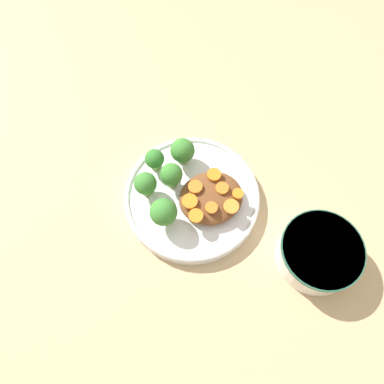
{
  "coord_description": "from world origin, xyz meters",
  "views": [
    {
      "loc": [
        0.24,
        -0.09,
        0.6
      ],
      "look_at": [
        0.0,
        0.0,
        0.03
      ],
      "focal_mm": 35.0,
      "sensor_mm": 36.0,
      "label": 1
    }
  ],
  "objects": [
    {
      "name": "broccoli_floret_3",
      "position": [
        -0.07,
        0.01,
        0.05
      ],
      "size": [
        0.04,
        0.04,
        0.05
      ],
      "color": "#7FA85B",
      "rests_on": "plate"
    },
    {
      "name": "plate",
      "position": [
        0.0,
        0.0,
        0.01
      ],
      "size": [
        0.23,
        0.23,
        0.02
      ],
      "color": "white",
      "rests_on": "ground_plane"
    },
    {
      "name": "carrot_slice_4",
      "position": [
        0.02,
        -0.01,
        0.05
      ],
      "size": [
        0.03,
        0.03,
        0.01
      ],
      "primitive_type": "cylinder",
      "color": "orange",
      "rests_on": "stew_mound"
    },
    {
      "name": "carrot_slice_5",
      "position": [
        -0.01,
        0.04,
        0.05
      ],
      "size": [
        0.02,
        0.02,
        0.01
      ],
      "primitive_type": "cylinder",
      "color": "orange",
      "rests_on": "stew_mound"
    },
    {
      "name": "broccoli_floret_4",
      "position": [
        -0.07,
        -0.04,
        0.05
      ],
      "size": [
        0.03,
        0.03,
        0.05
      ],
      "color": "#7FA85B",
      "rests_on": "plate"
    },
    {
      "name": "carrot_slice_1",
      "position": [
        0.02,
        0.05,
        0.05
      ],
      "size": [
        0.02,
        0.02,
        0.0
      ],
      "primitive_type": "cylinder",
      "color": "orange",
      "rests_on": "stew_mound"
    },
    {
      "name": "broccoli_floret_0",
      "position": [
        -0.03,
        -0.07,
        0.05
      ],
      "size": [
        0.04,
        0.04,
        0.05
      ],
      "color": "#759E51",
      "rests_on": "plate"
    },
    {
      "name": "dip_bowl",
      "position": [
        0.17,
        0.15,
        0.03
      ],
      "size": [
        0.13,
        0.13,
        0.05
      ],
      "color": "white",
      "rests_on": "ground_plane"
    },
    {
      "name": "carrot_slice_3",
      "position": [
        0.04,
        0.07,
        0.05
      ],
      "size": [
        0.02,
        0.02,
        0.01
      ],
      "primitive_type": "cylinder",
      "color": "orange",
      "rests_on": "stew_mound"
    },
    {
      "name": "carrot_slice_7",
      "position": [
        0.05,
        -0.01,
        0.05
      ],
      "size": [
        0.02,
        0.02,
        0.01
      ],
      "primitive_type": "cylinder",
      "color": "orange",
      "rests_on": "stew_mound"
    },
    {
      "name": "carrot_slice_6",
      "position": [
        0.05,
        0.05,
        0.05
      ],
      "size": [
        0.02,
        0.02,
        0.0
      ],
      "primitive_type": "cylinder",
      "color": "orange",
      "rests_on": "stew_mound"
    },
    {
      "name": "carrot_slice_2",
      "position": [
        0.04,
        0.02,
        0.05
      ],
      "size": [
        0.02,
        0.02,
        0.0
      ],
      "primitive_type": "cylinder",
      "color": "orange",
      "rests_on": "stew_mound"
    },
    {
      "name": "broccoli_floret_2",
      "position": [
        0.03,
        -0.06,
        0.05
      ],
      "size": [
        0.04,
        0.04,
        0.06
      ],
      "color": "#7FA85B",
      "rests_on": "plate"
    },
    {
      "name": "ground_plane",
      "position": [
        0.0,
        0.0,
        0.0
      ],
      "size": [
        4.0,
        4.0,
        0.0
      ],
      "primitive_type": "plane",
      "color": "tan"
    },
    {
      "name": "carrot_slice_0",
      "position": [
        -0.0,
        0.01,
        0.05
      ],
      "size": [
        0.02,
        0.02,
        0.01
      ],
      "primitive_type": "cylinder",
      "color": "orange",
      "rests_on": "stew_mound"
    },
    {
      "name": "broccoli_floret_1",
      "position": [
        -0.03,
        -0.02,
        0.05
      ],
      "size": [
        0.04,
        0.04,
        0.05
      ],
      "color": "#759E51",
      "rests_on": "plate"
    },
    {
      "name": "stew_mound",
      "position": [
        0.02,
        0.03,
        0.03
      ],
      "size": [
        0.1,
        0.11,
        0.03
      ],
      "primitive_type": "ellipsoid",
      "color": "brown",
      "rests_on": "plate"
    }
  ]
}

